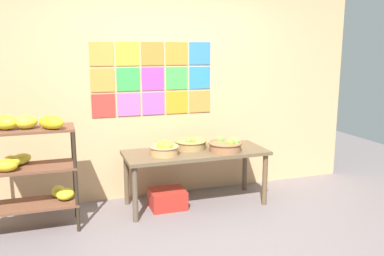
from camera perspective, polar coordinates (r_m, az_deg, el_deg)
ground at (r=3.86m, az=2.90°, el=-17.00°), size 9.27×9.27×0.00m
back_wall_with_art at (r=5.01m, az=-3.97°, el=5.46°), size 5.09×0.07×2.65m
banana_shelf_unit at (r=4.34m, az=-21.78°, el=-4.02°), size 0.90×0.54×1.20m
display_table at (r=4.74m, az=0.51°, el=-4.10°), size 1.65×0.65×0.65m
fruit_basket_right at (r=4.53m, az=-3.87°, el=-2.87°), size 0.33×0.33×0.17m
fruit_basket_back_left at (r=4.70m, az=4.78°, el=-2.44°), size 0.39×0.39×0.16m
fruit_basket_centre at (r=4.81m, az=-0.22°, el=-2.22°), size 0.38×0.38×0.13m
produce_crate_under_table at (r=4.79m, az=-3.45°, el=-9.85°), size 0.40×0.33×0.21m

